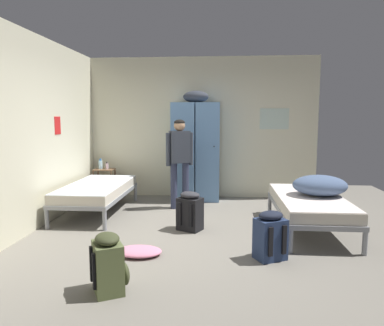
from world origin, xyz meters
name	(u,v)px	position (x,y,z in m)	size (l,w,h in m)	color
ground_plane	(191,235)	(0.00, 0.00, 0.00)	(7.78, 7.78, 0.00)	slate
room_backdrop	(127,130)	(-1.15, 1.18, 1.37)	(4.50, 4.92, 2.74)	beige
locker_bank	(196,149)	(-0.08, 2.15, 0.97)	(0.90, 0.55, 2.07)	#5B84B2
shelf_unit	(105,180)	(-1.89, 2.17, 0.35)	(0.38, 0.30, 0.57)	brown
bed_left_rear	(97,190)	(-1.64, 1.02, 0.38)	(0.90, 1.90, 0.49)	gray
bed_right	(309,203)	(1.64, 0.36, 0.38)	(0.90, 1.90, 0.49)	gray
bedding_heap	(320,185)	(1.78, 0.40, 0.63)	(0.75, 0.60, 0.29)	slate
person_traveler	(180,155)	(-0.31, 1.46, 0.93)	(0.45, 0.31, 1.54)	#2D334C
water_bottle	(101,164)	(-1.97, 2.19, 0.66)	(0.07, 0.07, 0.20)	#B2DBEA
lotion_bottle	(107,166)	(-1.82, 2.13, 0.63)	(0.05, 0.05, 0.15)	beige
backpack_navy	(270,236)	(0.95, -0.75, 0.26)	(0.39, 0.41, 0.55)	navy
backpack_olive	(109,264)	(-0.60, -1.65, 0.26)	(0.41, 0.39, 0.55)	#566038
backpack_black	(190,212)	(-0.02, 0.23, 0.26)	(0.39, 0.41, 0.55)	black
clothes_pile_pink	(139,251)	(-0.53, -0.77, 0.04)	(0.53, 0.37, 0.09)	pink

